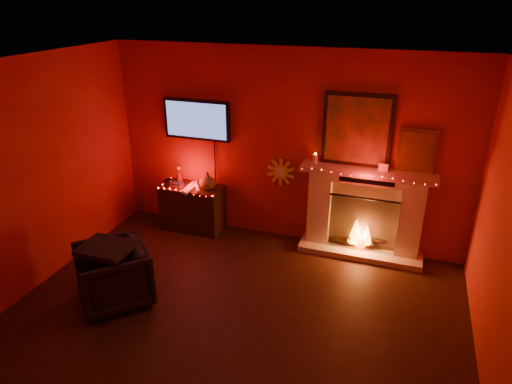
% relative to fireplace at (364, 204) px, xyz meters
% --- Properties ---
extents(room, '(5.00, 5.00, 5.00)m').
position_rel_fireplace_xyz_m(room, '(-1.14, -2.39, 0.63)').
color(room, black).
rests_on(room, ground).
extents(floor, '(5.00, 5.00, 0.00)m').
position_rel_fireplace_xyz_m(floor, '(-1.14, -2.39, -0.72)').
color(floor, black).
rests_on(floor, ground).
extents(fireplace, '(1.72, 0.40, 2.18)m').
position_rel_fireplace_xyz_m(fireplace, '(0.00, 0.00, 0.00)').
color(fireplace, beige).
rests_on(fireplace, floor).
extents(tv, '(1.00, 0.07, 1.24)m').
position_rel_fireplace_xyz_m(tv, '(-2.44, 0.06, 0.92)').
color(tv, black).
rests_on(tv, room).
extents(sunburst_clock, '(0.40, 0.03, 0.40)m').
position_rel_fireplace_xyz_m(sunburst_clock, '(-1.19, 0.09, 0.28)').
color(sunburst_clock, yellow).
rests_on(sunburst_clock, room).
extents(console_table, '(0.90, 0.54, 0.94)m').
position_rel_fireplace_xyz_m(console_table, '(-2.48, -0.13, -0.35)').
color(console_table, black).
rests_on(console_table, floor).
extents(armchair, '(1.09, 1.09, 0.71)m').
position_rel_fireplace_xyz_m(armchair, '(-2.54, -2.06, -0.37)').
color(armchair, black).
rests_on(armchair, floor).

